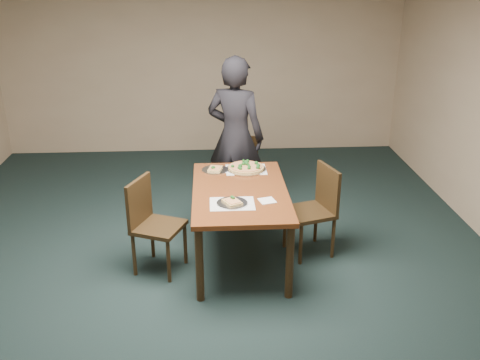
{
  "coord_description": "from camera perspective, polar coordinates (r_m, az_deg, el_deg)",
  "views": [
    {
      "loc": [
        0.08,
        -4.09,
        2.75
      ],
      "look_at": [
        0.37,
        0.58,
        0.85
      ],
      "focal_mm": 40.0,
      "sensor_mm": 36.0,
      "label": 1
    }
  ],
  "objects": [
    {
      "name": "napkin",
      "position": [
        4.86,
        2.91,
        -2.22
      ],
      "size": [
        0.17,
        0.17,
        0.01
      ],
      "primitive_type": "cube",
      "rotation": [
        0.0,
        0.0,
        0.26
      ],
      "color": "white",
      "rests_on": "dining_table"
    },
    {
      "name": "chair_left",
      "position": [
        5.1,
        -9.49,
        -4.21
      ],
      "size": [
        0.55,
        0.55,
        0.91
      ],
      "rotation": [
        0.0,
        0.0,
        1.17
      ],
      "color": "black",
      "rests_on": "ground"
    },
    {
      "name": "placemat_main",
      "position": [
        5.59,
        0.65,
        1.12
      ],
      "size": [
        0.42,
        0.32,
        0.0
      ],
      "primitive_type": "cube",
      "color": "white",
      "rests_on": "dining_table"
    },
    {
      "name": "ground",
      "position": [
        4.93,
        -3.93,
        -11.88
      ],
      "size": [
        8.0,
        8.0,
        0.0
      ],
      "primitive_type": "plane",
      "color": "black",
      "rests_on": "ground"
    },
    {
      "name": "chair_far",
      "position": [
        6.2,
        -0.11,
        0.94
      ],
      "size": [
        0.48,
        0.48,
        0.91
      ],
      "rotation": [
        0.0,
        0.0,
        -0.17
      ],
      "color": "black",
      "rests_on": "ground"
    },
    {
      "name": "placemat_near",
      "position": [
        4.8,
        -0.84,
        -2.54
      ],
      "size": [
        0.4,
        0.3,
        0.0
      ],
      "primitive_type": "cube",
      "color": "white",
      "rests_on": "dining_table"
    },
    {
      "name": "pizza_pan",
      "position": [
        5.58,
        0.67,
        1.34
      ],
      "size": [
        0.41,
        0.41,
        0.07
      ],
      "color": "silver",
      "rests_on": "dining_table"
    },
    {
      "name": "slice_plate_far",
      "position": [
        5.57,
        -2.68,
        1.15
      ],
      "size": [
        0.28,
        0.28,
        0.06
      ],
      "color": "silver",
      "rests_on": "dining_table"
    },
    {
      "name": "chair_right",
      "position": [
        5.39,
        8.21,
        -2.67
      ],
      "size": [
        0.53,
        0.53,
        0.91
      ],
      "rotation": [
        0.0,
        0.0,
        -1.27
      ],
      "color": "black",
      "rests_on": "ground"
    },
    {
      "name": "diner",
      "position": [
        6.1,
        -0.49,
        4.62
      ],
      "size": [
        0.79,
        0.68,
        1.84
      ],
      "primitive_type": "imported",
      "rotation": [
        0.0,
        0.0,
        2.72
      ],
      "color": "black",
      "rests_on": "ground"
    },
    {
      "name": "dining_table",
      "position": [
        5.13,
        0.0,
        -1.99
      ],
      "size": [
        0.9,
        1.5,
        0.75
      ],
      "color": "#532510",
      "rests_on": "ground"
    },
    {
      "name": "room_shell",
      "position": [
        4.21,
        -4.55,
        8.14
      ],
      "size": [
        8.0,
        8.0,
        8.0
      ],
      "color": "tan",
      "rests_on": "ground"
    },
    {
      "name": "slice_plate_near",
      "position": [
        4.79,
        -0.84,
        -2.4
      ],
      "size": [
        0.28,
        0.28,
        0.06
      ],
      "color": "silver",
      "rests_on": "dining_table"
    }
  ]
}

